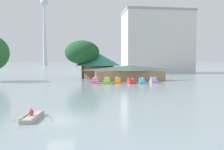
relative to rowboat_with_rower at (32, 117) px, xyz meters
name	(u,v)px	position (x,y,z in m)	size (l,w,h in m)	color
ground_plane	(61,120)	(2.64, -0.63, -0.22)	(2000.00, 2000.00, 0.00)	gray
rowboat_with_rower	(32,117)	(0.00, 0.00, 0.00)	(3.22, 4.15, 1.17)	#ADA393
pedal_boat_pink	(95,81)	(8.16, 34.49, 0.35)	(1.76, 2.63, 1.77)	pink
pedal_boat_lime	(107,81)	(10.90, 33.55, 0.34)	(1.99, 3.02, 1.72)	#8CCC3F
pedal_boat_orange	(118,81)	(13.57, 34.01, 0.29)	(2.24, 2.98, 1.65)	orange
pedal_boat_red	(131,82)	(16.73, 33.28, 0.24)	(2.04, 2.79, 1.33)	red
pedal_boat_cyan	(142,81)	(19.14, 32.55, 0.32)	(1.88, 3.19, 1.58)	#4CB7CC
pedal_boat_lavender	(154,81)	(22.48, 33.95, 0.34)	(1.70, 2.70, 1.62)	#B299D8
boathouse	(129,73)	(17.93, 41.26, 1.98)	(19.94, 6.56, 4.19)	#9E7F5B
green_roof_pavilion	(98,63)	(10.28, 51.68, 4.39)	(14.13, 14.13, 8.54)	brown
shoreline_tree_mid	(82,52)	(5.38, 49.96, 7.71)	(10.30, 10.30, 11.50)	brown
background_building_block	(157,42)	(39.90, 84.05, 13.86)	(30.86, 16.05, 28.12)	silver
distant_broadcast_tower	(44,12)	(-40.71, 313.20, 70.37)	(10.25, 10.25, 154.75)	silver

